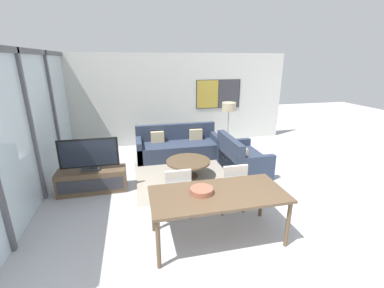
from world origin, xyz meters
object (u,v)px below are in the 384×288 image
Objects in this scene: dining_table at (218,197)px; fruit_bowl at (202,190)px; dining_chair_left at (177,190)px; floor_lamp at (229,110)px; television at (89,155)px; coffee_table at (188,165)px; sofa_side at (240,160)px; tv_console at (92,181)px; dining_chair_centre at (232,184)px; sofa_main at (178,147)px.

dining_table is 5.94× the size of fruit_bowl.
floor_lamp is (1.92, 2.74, 0.77)m from dining_chair_left.
coffee_table is at bearing 6.06° from television.
dining_chair_left is (-1.83, -1.58, 0.24)m from sofa_side.
dining_chair_left reaches higher than fruit_bowl.
tv_console reaches higher than coffee_table.
dining_chair_centre reaches higher than tv_console.
sofa_main is 2.46× the size of dining_chair_left.
dining_chair_centre reaches higher than fruit_bowl.
dining_chair_left is 2.79× the size of fruit_bowl.
dining_chair_centre is at bearing 151.85° from sofa_side.
television is at bearing -141.87° from sofa_main.
sofa_main is 1.40m from coffee_table.
dining_chair_left reaches higher than sofa_side.
television is 3.44× the size of fruit_bowl.
coffee_table is 0.67× the size of floor_lamp.
dining_chair_left is at bearing 124.84° from dining_table.
fruit_bowl is (1.80, -1.94, 0.01)m from television.
floor_lamp is (3.47, 1.44, 0.48)m from television.
coffee_table is 1.09× the size of dining_chair_centre.
fruit_bowl reaches higher than dining_table.
tv_console is at bearing 132.83° from fruit_bowl.
dining_chair_left is at bearing 130.87° from sofa_side.
dining_chair_left is at bearing 111.03° from fruit_bowl.
floor_lamp is (1.40, -0.18, 1.01)m from sofa_main.
sofa_main is at bearing 38.14° from tv_console.
fruit_bowl is at bearing -139.22° from dining_chair_centre.
dining_chair_centre is at bearing 54.24° from dining_table.
tv_console is 0.57m from television.
fruit_bowl is (1.80, -1.94, 0.58)m from tv_console.
sofa_side is at bearing 61.85° from dining_chair_centre.
dining_chair_centre is at bearing -27.57° from tv_console.
sofa_side is 2.79m from fruit_bowl.
dining_chair_left is 1.00× the size of dining_chair_centre.
sofa_side is at bearing 54.65° from fruit_bowl.
floor_lamp is (1.67, 3.38, 0.47)m from fruit_bowl.
fruit_bowl is 0.22× the size of floor_lamp.
tv_console is at bearing -157.39° from floor_lamp.
dining_chair_left is at bearing -39.86° from television.
sofa_side is 1.53× the size of dining_chair_centre.
floor_lamp reaches higher than dining_chair_centre.
coffee_table is (-1.31, -0.07, 0.03)m from sofa_side.
dining_table is at bearing -44.37° from tv_console.
coffee_table is at bearing 93.16° from sofa_side.
sofa_main is 3.61m from fruit_bowl.
coffee_table is 2.11m from floor_lamp.
fruit_bowl is (-1.58, -2.23, 0.54)m from sofa_side.
sofa_main reaches higher than tv_console.
tv_console is 0.69× the size of dining_table.
coffee_table is 3.05× the size of fruit_bowl.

